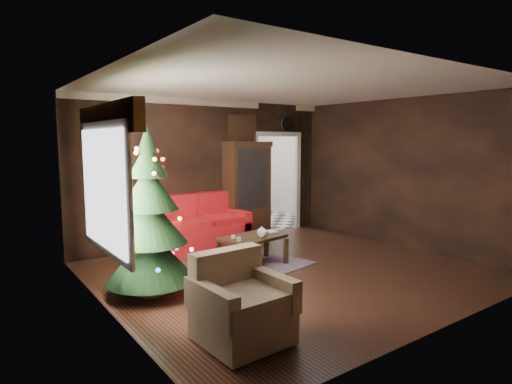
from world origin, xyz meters
TOP-DOWN VIEW (x-y plane):
  - floor at (0.00, 0.00)m, footprint 5.50×5.50m
  - ceiling at (0.00, 0.00)m, footprint 5.50×5.50m
  - wall_back at (0.00, 2.50)m, footprint 5.50×0.00m
  - wall_front at (0.00, -2.50)m, footprint 5.50×0.00m
  - wall_left at (-2.75, 0.00)m, footprint 0.00×5.50m
  - wall_right at (2.75, 0.00)m, footprint 0.00×5.50m
  - doorway at (1.70, 2.50)m, footprint 1.10×0.10m
  - left_window at (-2.71, 0.20)m, footprint 0.05×1.60m
  - valance at (-2.63, 0.20)m, footprint 0.12×2.10m
  - kitchen_floor at (1.70, 4.00)m, footprint 3.00×3.00m
  - kitchen_window at (1.70, 5.45)m, footprint 0.70×0.06m
  - rug at (-0.42, 0.59)m, footprint 2.14×1.73m
  - loveseat at (-0.40, 2.05)m, footprint 1.70×0.90m
  - curio_cabinet at (0.75, 2.27)m, footprint 0.90×0.45m
  - floor_lamp at (-1.43, 1.69)m, footprint 0.28×0.28m
  - christmas_tree at (-2.11, 0.32)m, footprint 1.24×1.24m
  - armchair at (-1.89, -1.52)m, footprint 0.88×0.88m
  - coffee_table at (-0.27, 0.61)m, footprint 1.13×0.79m
  - teapot at (-0.22, 0.44)m, footprint 0.22×0.22m
  - cup_a at (-0.64, 0.46)m, footprint 0.10×0.10m
  - cup_b at (-0.61, 0.67)m, footprint 0.07×0.07m
  - book at (0.08, 0.69)m, footprint 0.17×0.05m
  - wall_clock at (1.95, 2.45)m, footprint 0.32×0.32m
  - painting at (0.75, 2.46)m, footprint 0.62×0.05m
  - kitchen_counter at (1.70, 5.20)m, footprint 1.80×0.60m
  - kitchen_table at (1.40, 3.70)m, footprint 0.70×0.70m

SIDE VIEW (x-z plane):
  - floor at x=0.00m, z-range 0.00..0.00m
  - kitchen_floor at x=1.70m, z-range 0.00..0.00m
  - rug at x=-0.42m, z-range 0.00..0.01m
  - coffee_table at x=-0.27m, z-range 0.01..0.48m
  - kitchen_table at x=1.40m, z-range 0.00..0.75m
  - kitchen_counter at x=1.70m, z-range 0.00..0.90m
  - armchair at x=-1.89m, z-range 0.03..0.89m
  - loveseat at x=-0.40m, z-range 0.00..1.00m
  - cup_b at x=-0.61m, z-range 0.48..0.53m
  - cup_a at x=-0.64m, z-range 0.48..0.54m
  - teapot at x=-0.22m, z-range 0.48..0.65m
  - book at x=0.08m, z-range 0.48..0.71m
  - floor_lamp at x=-1.43m, z-range 0.05..1.61m
  - curio_cabinet at x=0.75m, z-range 0.00..1.90m
  - doorway at x=1.70m, z-range 0.00..2.10m
  - christmas_tree at x=-2.11m, z-range -0.05..2.15m
  - wall_back at x=0.00m, z-range -1.35..4.15m
  - wall_front at x=0.00m, z-range -1.35..4.15m
  - wall_left at x=-2.75m, z-range -1.35..4.15m
  - wall_right at x=2.75m, z-range -1.35..4.15m
  - left_window at x=-2.71m, z-range 0.75..2.15m
  - kitchen_window at x=1.70m, z-range 1.35..2.05m
  - painting at x=0.75m, z-range 1.99..2.51m
  - valance at x=-2.63m, z-range 2.10..2.44m
  - wall_clock at x=1.95m, z-range 2.35..2.41m
  - ceiling at x=0.00m, z-range 2.80..2.80m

